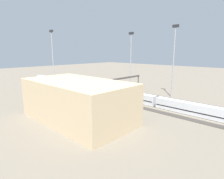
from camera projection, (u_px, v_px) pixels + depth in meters
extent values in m
plane|color=#756B5B|center=(121.00, 95.00, 88.88)|extent=(400.00, 400.00, 0.00)
cube|color=#4C443D|center=(134.00, 92.00, 95.99)|extent=(140.00, 2.80, 0.12)
cube|color=#4C443D|center=(128.00, 93.00, 92.43)|extent=(140.00, 2.80, 0.12)
cube|color=#4C443D|center=(121.00, 95.00, 88.87)|extent=(140.00, 2.80, 0.12)
cube|color=#3D3833|center=(114.00, 97.00, 85.31)|extent=(140.00, 2.80, 0.12)
cube|color=#3D3833|center=(106.00, 99.00, 81.75)|extent=(140.00, 2.80, 0.12)
cube|color=#D85914|center=(72.00, 87.00, 98.51)|extent=(10.00, 3.00, 3.60)
cube|color=#D85914|center=(69.00, 82.00, 100.03)|extent=(3.00, 2.70, 1.40)
cube|color=silver|center=(188.00, 108.00, 62.07)|extent=(23.00, 3.00, 3.80)
cube|color=black|center=(188.00, 110.00, 62.18)|extent=(22.40, 3.06, 0.36)
cube|color=silver|center=(131.00, 96.00, 78.34)|extent=(23.00, 3.00, 3.80)
cube|color=black|center=(131.00, 97.00, 78.38)|extent=(22.40, 3.06, 0.36)
cube|color=silver|center=(93.00, 89.00, 94.62)|extent=(23.00, 3.00, 3.80)
cube|color=black|center=(93.00, 89.00, 94.63)|extent=(22.40, 3.06, 0.36)
cube|color=silver|center=(67.00, 83.00, 110.90)|extent=(23.00, 3.00, 3.80)
cube|color=black|center=(67.00, 84.00, 110.95)|extent=(22.40, 3.06, 0.36)
cube|color=silver|center=(47.00, 79.00, 127.17)|extent=(23.00, 3.00, 3.80)
cube|color=black|center=(47.00, 79.00, 127.17)|extent=(22.40, 3.06, 0.36)
cube|color=#D85914|center=(133.00, 91.00, 89.97)|extent=(10.00, 3.00, 3.60)
cube|color=#D85914|center=(128.00, 85.00, 91.49)|extent=(3.00, 2.70, 1.40)
cylinder|color=#9EA0A5|center=(131.00, 63.00, 98.22)|extent=(0.44, 0.44, 29.13)
cube|color=#262628|center=(131.00, 33.00, 95.17)|extent=(2.80, 0.70, 1.20)
cylinder|color=#9EA0A5|center=(53.00, 61.00, 102.77)|extent=(0.44, 0.44, 30.74)
cube|color=#262628|center=(51.00, 31.00, 99.56)|extent=(2.80, 0.70, 1.20)
cylinder|color=#9EA0A5|center=(173.00, 63.00, 83.00)|extent=(0.44, 0.44, 30.72)
cube|color=#262628|center=(176.00, 26.00, 79.79)|extent=(2.80, 0.70, 1.20)
cylinder|color=#4C4742|center=(138.00, 84.00, 95.86)|extent=(0.50, 0.50, 8.00)
cylinder|color=#4C4742|center=(105.00, 91.00, 78.62)|extent=(0.50, 0.50, 8.00)
cube|color=#4C4742|center=(123.00, 78.00, 86.36)|extent=(0.70, 25.00, 0.80)
cube|color=tan|center=(77.00, 100.00, 56.18)|extent=(35.24, 18.41, 12.04)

